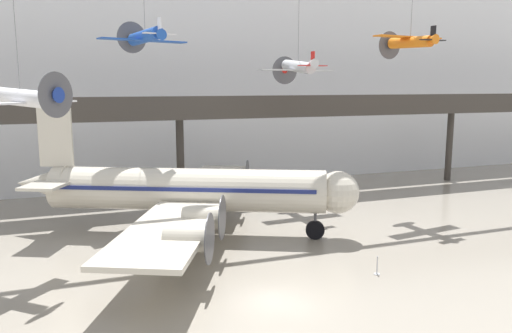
% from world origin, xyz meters
% --- Properties ---
extents(ground_plane, '(260.00, 260.00, 0.00)m').
position_xyz_m(ground_plane, '(0.00, 0.00, 0.00)').
color(ground_plane, gray).
extents(hangar_back_wall, '(140.00, 3.00, 22.53)m').
position_xyz_m(hangar_back_wall, '(0.00, 31.10, 11.26)').
color(hangar_back_wall, silver).
rests_on(hangar_back_wall, ground).
extents(mezzanine_walkway, '(110.00, 3.20, 9.64)m').
position_xyz_m(mezzanine_walkway, '(0.00, 22.08, 7.99)').
color(mezzanine_walkway, '#38332D').
rests_on(mezzanine_walkway, ground).
extents(airliner_silver_main, '(22.78, 26.83, 9.01)m').
position_xyz_m(airliner_silver_main, '(-1.80, 12.61, 3.29)').
color(airliner_silver_main, beige).
rests_on(airliner_silver_main, ground).
extents(suspended_plane_silver_racer, '(6.82, 5.58, 8.36)m').
position_xyz_m(suspended_plane_silver_racer, '(9.04, 17.58, 12.06)').
color(suspended_plane_silver_racer, silver).
extents(suspended_plane_white_twin, '(5.58, 5.63, 9.99)m').
position_xyz_m(suspended_plane_white_twin, '(-11.49, 8.10, 9.91)').
color(suspended_plane_white_twin, silver).
extents(suspended_plane_orange_highwing, '(6.35, 5.20, 6.40)m').
position_xyz_m(suspended_plane_orange_highwing, '(16.09, 12.13, 13.92)').
color(suspended_plane_orange_highwing, orange).
extents(suspended_plane_blue_trainer, '(6.87, 5.78, 6.01)m').
position_xyz_m(suspended_plane_blue_trainer, '(-3.52, 17.78, 14.14)').
color(suspended_plane_blue_trainer, '#1E4CAD').
extents(stanchion_barrier, '(0.36, 0.36, 1.08)m').
position_xyz_m(stanchion_barrier, '(6.69, 1.64, 0.33)').
color(stanchion_barrier, '#B2B5BA').
rests_on(stanchion_barrier, ground).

